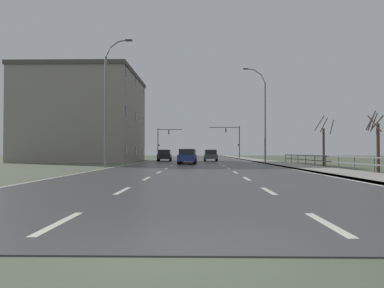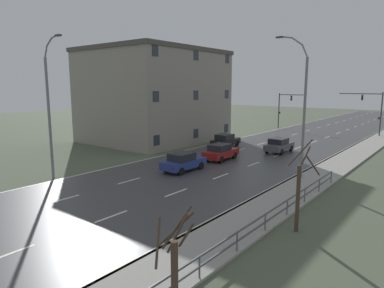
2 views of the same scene
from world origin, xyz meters
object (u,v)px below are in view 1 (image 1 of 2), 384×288
(street_lamp_left_bank, at_px, (107,104))
(brick_building, at_px, (85,118))
(traffic_signal_left, at_px, (162,139))
(car_near_left, at_px, (189,156))
(car_far_right, at_px, (187,156))
(car_distant, at_px, (164,155))
(car_near_right, at_px, (211,155))
(traffic_signal_right, at_px, (234,137))
(street_lamp_midground, at_px, (264,116))

(street_lamp_left_bank, distance_m, brick_building, 20.55)
(traffic_signal_left, bearing_deg, car_near_left, -78.15)
(street_lamp_left_bank, relative_size, car_far_right, 2.57)
(car_distant, height_order, car_far_right, same)
(car_near_right, height_order, brick_building, brick_building)
(street_lamp_left_bank, distance_m, traffic_signal_right, 43.35)
(traffic_signal_right, distance_m, car_far_right, 34.05)
(street_lamp_left_bank, relative_size, traffic_signal_right, 1.70)
(traffic_signal_left, height_order, brick_building, brick_building)
(brick_building, bearing_deg, car_far_right, -38.27)
(car_distant, distance_m, car_near_right, 6.35)
(street_lamp_midground, height_order, car_distant, street_lamp_midground)
(car_distant, xyz_separation_m, brick_building, (-10.59, -0.80, 5.06))
(car_near_left, bearing_deg, car_near_right, 66.41)
(traffic_signal_right, xyz_separation_m, car_far_right, (-7.92, -32.95, -3.36))
(car_near_left, relative_size, car_far_right, 1.01)
(traffic_signal_left, height_order, car_near_left, traffic_signal_left)
(car_near_left, distance_m, brick_building, 15.90)
(car_near_left, height_order, car_far_right, same)
(street_lamp_midground, relative_size, car_near_right, 2.63)
(traffic_signal_left, relative_size, car_near_right, 1.44)
(car_distant, bearing_deg, car_near_right, 5.74)
(car_far_right, relative_size, brick_building, 0.25)
(street_lamp_left_bank, distance_m, car_near_left, 15.65)
(traffic_signal_left, height_order, car_distant, traffic_signal_left)
(car_distant, height_order, car_near_right, same)
(traffic_signal_right, height_order, traffic_signal_left, traffic_signal_right)
(traffic_signal_left, xyz_separation_m, brick_building, (-8.11, -22.86, 1.98))
(car_near_right, bearing_deg, street_lamp_midground, -57.88)
(traffic_signal_right, xyz_separation_m, brick_building, (-21.95, -21.88, 1.70))
(street_lamp_left_bank, relative_size, traffic_signal_left, 1.79)
(brick_building, bearing_deg, street_lamp_midground, -18.25)
(street_lamp_left_bank, bearing_deg, car_near_right, 66.04)
(car_distant, bearing_deg, brick_building, -177.65)
(car_near_left, xyz_separation_m, car_distant, (-3.46, 6.25, 0.00))
(car_near_right, distance_m, brick_building, 17.70)
(car_near_left, relative_size, car_distant, 1.00)
(street_lamp_left_bank, height_order, car_near_left, street_lamp_left_bank)
(street_lamp_midground, bearing_deg, street_lamp_left_bank, -142.11)
(street_lamp_midground, xyz_separation_m, car_far_right, (-8.56, -3.62, -4.47))
(brick_building, bearing_deg, traffic_signal_right, 44.90)
(car_far_right, bearing_deg, car_near_right, 78.27)
(street_lamp_midground, bearing_deg, car_far_right, -157.09)
(street_lamp_midground, xyz_separation_m, car_near_left, (-8.53, 2.00, -4.47))
(street_lamp_midground, xyz_separation_m, traffic_signal_left, (-14.48, 30.31, -1.39))
(traffic_signal_right, bearing_deg, traffic_signal_left, 175.96)
(car_near_left, relative_size, brick_building, 0.25)
(traffic_signal_right, height_order, car_distant, traffic_signal_right)
(street_lamp_midground, relative_size, brick_building, 0.66)
(traffic_signal_right, bearing_deg, car_near_left, -106.12)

